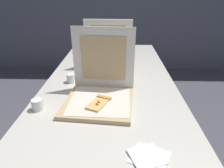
{
  "coord_description": "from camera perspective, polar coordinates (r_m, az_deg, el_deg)",
  "views": [
    {
      "loc": [
        0.05,
        -0.7,
        1.3
      ],
      "look_at": [
        0.02,
        0.42,
        0.79
      ],
      "focal_mm": 33.05,
      "sensor_mm": 36.0,
      "label": 1
    }
  ],
  "objects": [
    {
      "name": "pizza_box_middle",
      "position": [
        1.59,
        -1.25,
        5.62
      ],
      "size": [
        0.38,
        0.38,
        0.38
      ],
      "rotation": [
        0.0,
        0.0,
        -0.04
      ],
      "color": "tan",
      "rests_on": "table"
    },
    {
      "name": "pizza_box_front",
      "position": [
        1.15,
        -3.38,
        -2.18
      ],
      "size": [
        0.4,
        0.4,
        0.39
      ],
      "rotation": [
        0.0,
        0.0,
        -0.09
      ],
      "color": "tan",
      "rests_on": "table"
    },
    {
      "name": "table",
      "position": [
        1.42,
        -0.61,
        -1.28
      ],
      "size": [
        0.87,
        2.08,
        0.73
      ],
      "color": "beige",
      "rests_on": "ground"
    },
    {
      "name": "cup_white_near_left",
      "position": [
        1.15,
        -19.91,
        -5.37
      ],
      "size": [
        0.06,
        0.06,
        0.06
      ],
      "primitive_type": "cylinder",
      "color": "white",
      "rests_on": "table"
    },
    {
      "name": "cup_white_mid",
      "position": [
        1.42,
        -11.24,
        1.6
      ],
      "size": [
        0.06,
        0.06,
        0.06
      ],
      "primitive_type": "cylinder",
      "color": "white",
      "rests_on": "table"
    },
    {
      "name": "napkin_pile",
      "position": [
        0.83,
        10.15,
        -19.17
      ],
      "size": [
        0.18,
        0.16,
        0.01
      ],
      "color": "white",
      "rests_on": "table"
    }
  ]
}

